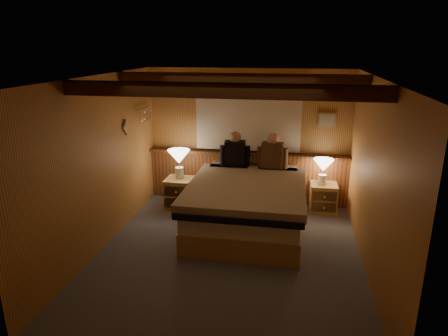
% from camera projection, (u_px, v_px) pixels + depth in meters
% --- Properties ---
extents(floor, '(4.20, 4.20, 0.00)m').
position_uv_depth(floor, '(229.00, 254.00, 5.54)').
color(floor, '#555A65').
rests_on(floor, ground).
extents(ceiling, '(4.20, 4.20, 0.00)m').
position_uv_depth(ceiling, '(229.00, 78.00, 4.83)').
color(ceiling, '#D38B4F').
rests_on(ceiling, wall_back).
extents(wall_back, '(3.60, 0.00, 3.60)m').
position_uv_depth(wall_back, '(248.00, 137.00, 7.16)').
color(wall_back, gold).
rests_on(wall_back, floor).
extents(wall_left, '(0.00, 4.20, 4.20)m').
position_uv_depth(wall_left, '(100.00, 165.00, 5.49)').
color(wall_left, gold).
rests_on(wall_left, floor).
extents(wall_right, '(0.00, 4.20, 4.20)m').
position_uv_depth(wall_right, '(374.00, 180.00, 4.88)').
color(wall_right, gold).
rests_on(wall_right, floor).
extents(wall_front, '(3.60, 0.00, 3.60)m').
position_uv_depth(wall_front, '(186.00, 250.00, 3.21)').
color(wall_front, gold).
rests_on(wall_front, floor).
extents(wainscot, '(3.60, 0.23, 0.94)m').
position_uv_depth(wainscot, '(247.00, 176.00, 7.31)').
color(wainscot, brown).
rests_on(wainscot, wall_back).
extents(curtain_window, '(2.18, 0.09, 1.11)m').
position_uv_depth(curtain_window, '(248.00, 120.00, 7.00)').
color(curtain_window, '#462211').
rests_on(curtain_window, wall_back).
extents(ceiling_beams, '(3.60, 1.65, 0.16)m').
position_uv_depth(ceiling_beams, '(231.00, 84.00, 4.99)').
color(ceiling_beams, '#462211').
rests_on(ceiling_beams, ceiling).
extents(coat_rail, '(0.05, 0.55, 0.24)m').
position_uv_depth(coat_rail, '(145.00, 113.00, 6.81)').
color(coat_rail, silver).
rests_on(coat_rail, wall_left).
extents(framed_print, '(0.30, 0.04, 0.25)m').
position_uv_depth(framed_print, '(327.00, 120.00, 6.80)').
color(framed_print, tan).
rests_on(framed_print, wall_back).
extents(bed, '(1.75, 2.26, 0.77)m').
position_uv_depth(bed, '(247.00, 205.00, 6.20)').
color(bed, tan).
rests_on(bed, floor).
extents(nightstand_left, '(0.50, 0.45, 0.54)m').
position_uv_depth(nightstand_left, '(180.00, 193.00, 7.05)').
color(nightstand_left, tan).
rests_on(nightstand_left, floor).
extents(nightstand_right, '(0.46, 0.42, 0.50)m').
position_uv_depth(nightstand_right, '(323.00, 198.00, 6.90)').
color(nightstand_right, tan).
rests_on(nightstand_right, floor).
extents(lamp_left, '(0.39, 0.39, 0.51)m').
position_uv_depth(lamp_left, '(179.00, 158.00, 6.91)').
color(lamp_left, white).
rests_on(lamp_left, nightstand_left).
extents(lamp_right, '(0.34, 0.34, 0.44)m').
position_uv_depth(lamp_right, '(323.00, 167.00, 6.74)').
color(lamp_right, white).
rests_on(lamp_right, nightstand_right).
extents(person_left, '(0.52, 0.24, 0.63)m').
position_uv_depth(person_left, '(235.00, 152.00, 6.87)').
color(person_left, black).
rests_on(person_left, bed).
extents(person_right, '(0.52, 0.24, 0.64)m').
position_uv_depth(person_right, '(272.00, 154.00, 6.75)').
color(person_right, '#4E351F').
rests_on(person_right, bed).
extents(duffel_bag, '(0.52, 0.34, 0.36)m').
position_uv_depth(duffel_bag, '(192.00, 197.00, 7.16)').
color(duffel_bag, black).
rests_on(duffel_bag, floor).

